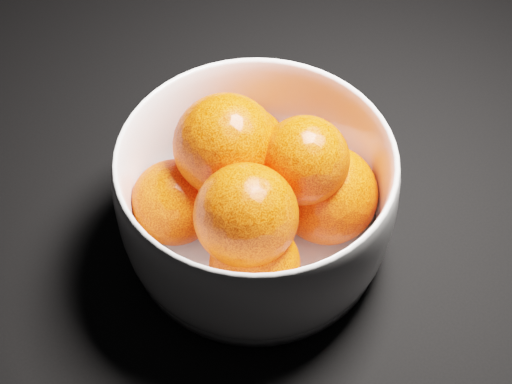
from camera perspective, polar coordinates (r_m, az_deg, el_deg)
bowl at (r=0.59m, az=0.00°, el=-0.34°), size 0.23×0.23×0.11m
orange_pile at (r=0.58m, az=0.04°, el=0.45°), size 0.19×0.18×0.13m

